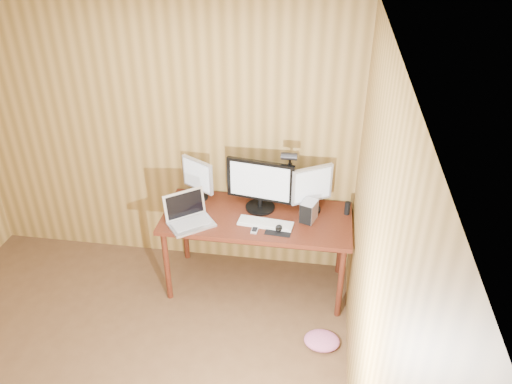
% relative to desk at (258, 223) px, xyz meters
% --- Properties ---
extents(room_shell, '(4.00, 4.00, 4.00)m').
position_rel_desk_xyz_m(room_shell, '(-0.93, -1.70, 0.62)').
color(room_shell, brown).
rests_on(room_shell, ground).
extents(desk, '(1.60, 0.70, 0.75)m').
position_rel_desk_xyz_m(desk, '(0.00, 0.00, 0.00)').
color(desk, '#4A1C0F').
rests_on(desk, floor).
extents(monitor_center, '(0.59, 0.26, 0.46)m').
position_rel_desk_xyz_m(monitor_center, '(0.01, 0.06, 0.36)').
color(monitor_center, black).
rests_on(monitor_center, desk).
extents(monitor_left, '(0.31, 0.20, 0.38)m').
position_rel_desk_xyz_m(monitor_left, '(-0.56, 0.14, 0.33)').
color(monitor_left, black).
rests_on(monitor_left, desk).
extents(monitor_right, '(0.33, 0.22, 0.42)m').
position_rel_desk_xyz_m(monitor_right, '(0.44, 0.09, 0.35)').
color(monitor_right, black).
rests_on(monitor_right, desk).
extents(laptop, '(0.45, 0.43, 0.26)m').
position_rel_desk_xyz_m(laptop, '(-0.55, -0.24, 0.18)').
color(laptop, silver).
rests_on(laptop, desk).
extents(keyboard, '(0.47, 0.18, 0.02)m').
position_rel_desk_xyz_m(keyboard, '(0.09, -0.18, 0.13)').
color(keyboard, white).
rests_on(keyboard, desk).
extents(mousepad, '(0.22, 0.19, 0.00)m').
position_rel_desk_xyz_m(mousepad, '(0.21, -0.25, 0.12)').
color(mousepad, black).
rests_on(mousepad, desk).
extents(mouse, '(0.08, 0.11, 0.04)m').
position_rel_desk_xyz_m(mouse, '(0.21, -0.25, 0.14)').
color(mouse, black).
rests_on(mouse, mousepad).
extents(hard_drive, '(0.15, 0.19, 0.18)m').
position_rel_desk_xyz_m(hard_drive, '(0.44, -0.06, 0.21)').
color(hard_drive, silver).
rests_on(hard_drive, desk).
extents(phone, '(0.06, 0.10, 0.01)m').
position_rel_desk_xyz_m(phone, '(0.01, -0.28, 0.13)').
color(phone, silver).
rests_on(phone, desk).
extents(speaker, '(0.05, 0.05, 0.12)m').
position_rel_desk_xyz_m(speaker, '(0.76, 0.08, 0.18)').
color(speaker, black).
rests_on(speaker, desk).
extents(desk_lamp, '(0.13, 0.19, 0.58)m').
position_rel_desk_xyz_m(desk_lamp, '(0.24, 0.14, 0.48)').
color(desk_lamp, black).
rests_on(desk_lamp, desk).
extents(fabric_pile, '(0.31, 0.27, 0.09)m').
position_rel_desk_xyz_m(fabric_pile, '(0.62, -0.72, -0.58)').
color(fabric_pile, '#C55F8B').
rests_on(fabric_pile, floor).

